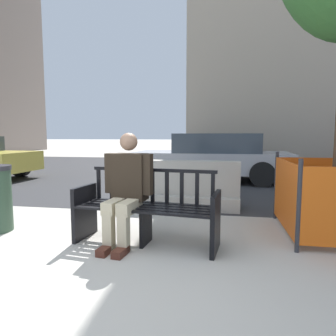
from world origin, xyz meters
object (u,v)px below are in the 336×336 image
at_px(street_bench, 147,211).
at_px(seated_person, 126,186).
at_px(jersey_barrier_centre, 183,188).
at_px(car_sedan_mid, 213,157).

xyz_separation_m(street_bench, seated_person, (-0.23, -0.03, 0.29)).
relative_size(street_bench, seated_person, 1.32).
bearing_deg(jersey_barrier_centre, street_bench, -95.79).
xyz_separation_m(seated_person, jersey_barrier_centre, (0.43, 1.94, -0.35)).
relative_size(jersey_barrier_centre, car_sedan_mid, 0.46).
distance_m(street_bench, seated_person, 0.38).
distance_m(street_bench, car_sedan_mid, 5.32).
relative_size(street_bench, jersey_barrier_centre, 0.86).
relative_size(seated_person, jersey_barrier_centre, 0.65).
bearing_deg(street_bench, seated_person, -172.62).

